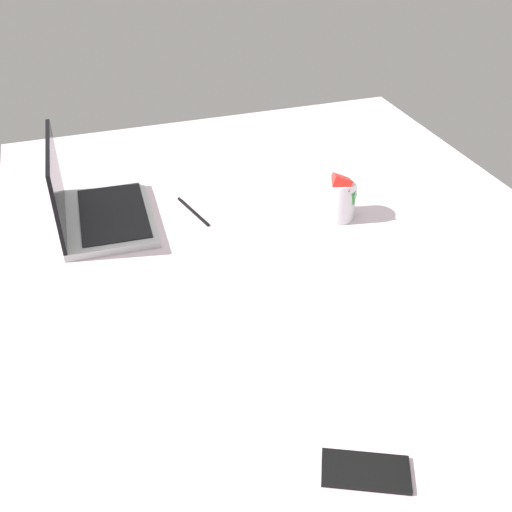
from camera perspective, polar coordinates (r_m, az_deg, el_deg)
bed_mattress at (r=149.76cm, az=4.13°, el=-2.70°), size 180.00×140.00×18.00cm
laptop at (r=159.67cm, az=-15.27°, el=4.47°), size 33.90×24.31×23.00cm
snack_cup at (r=157.23cm, az=7.97°, el=5.56°), size 9.17×9.24×13.76cm
cell_phone at (r=101.91cm, az=10.48°, el=-19.62°), size 12.04×15.56×0.80cm
charger_cable at (r=161.45cm, az=-6.06°, el=4.27°), size 16.58×4.96×0.60cm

